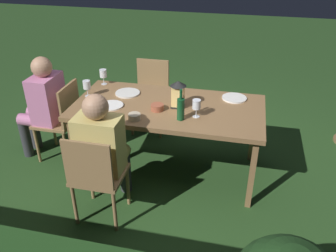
# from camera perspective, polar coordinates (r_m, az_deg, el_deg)

# --- Properties ---
(ground_plane) EXTENTS (16.00, 16.00, 0.00)m
(ground_plane) POSITION_cam_1_polar(r_m,az_deg,el_deg) (3.81, -0.00, -6.95)
(ground_plane) COLOR #26471E
(dining_table) EXTENTS (1.84, 0.93, 0.76)m
(dining_table) POSITION_cam_1_polar(r_m,az_deg,el_deg) (3.44, -0.00, 2.50)
(dining_table) COLOR olive
(dining_table) RESTS_ON ground
(chair_head_far) EXTENTS (0.40, 0.42, 0.87)m
(chair_head_far) POSITION_cam_1_polar(r_m,az_deg,el_deg) (3.95, -16.79, 1.31)
(chair_head_far) COLOR #937047
(chair_head_far) RESTS_ON ground
(person_in_pink) EXTENTS (0.48, 0.38, 1.15)m
(person_in_pink) POSITION_cam_1_polar(r_m,az_deg,el_deg) (3.98, -19.58, 3.51)
(person_in_pink) COLOR #C675A3
(person_in_pink) RESTS_ON ground
(chair_side_left_b) EXTENTS (0.42, 0.40, 0.87)m
(chair_side_left_b) POSITION_cam_1_polar(r_m,az_deg,el_deg) (4.38, -2.79, 5.45)
(chair_side_left_b) COLOR #937047
(chair_side_left_b) RESTS_ON ground
(chair_side_right_b) EXTENTS (0.42, 0.40, 0.87)m
(chair_side_right_b) POSITION_cam_1_polar(r_m,az_deg,el_deg) (2.99, -11.59, -7.72)
(chair_side_right_b) COLOR #937047
(chair_side_right_b) RESTS_ON ground
(person_in_mustard) EXTENTS (0.38, 0.47, 1.15)m
(person_in_mustard) POSITION_cam_1_polar(r_m,az_deg,el_deg) (3.05, -10.43, -3.31)
(person_in_mustard) COLOR tan
(person_in_mustard) RESTS_ON ground
(lantern_centerpiece) EXTENTS (0.15, 0.15, 0.27)m
(lantern_centerpiece) POSITION_cam_1_polar(r_m,az_deg,el_deg) (3.34, 1.64, 5.42)
(lantern_centerpiece) COLOR black
(lantern_centerpiece) RESTS_ON dining_table
(green_bottle_on_table) EXTENTS (0.07, 0.07, 0.29)m
(green_bottle_on_table) POSITION_cam_1_polar(r_m,az_deg,el_deg) (3.12, 2.07, 2.85)
(green_bottle_on_table) COLOR #144723
(green_bottle_on_table) RESTS_ON dining_table
(wine_glass_a) EXTENTS (0.08, 0.08, 0.17)m
(wine_glass_a) POSITION_cam_1_polar(r_m,az_deg,el_deg) (3.67, -13.00, 6.40)
(wine_glass_a) COLOR silver
(wine_glass_a) RESTS_ON dining_table
(wine_glass_b) EXTENTS (0.08, 0.08, 0.17)m
(wine_glass_b) POSITION_cam_1_polar(r_m,az_deg,el_deg) (3.17, 4.64, 3.38)
(wine_glass_b) COLOR silver
(wine_glass_b) RESTS_ON dining_table
(wine_glass_c) EXTENTS (0.08, 0.08, 0.17)m
(wine_glass_c) POSITION_cam_1_polar(r_m,az_deg,el_deg) (3.93, -10.44, 8.26)
(wine_glass_c) COLOR silver
(wine_glass_c) RESTS_ON dining_table
(plate_a) EXTENTS (0.23, 0.23, 0.01)m
(plate_a) POSITION_cam_1_polar(r_m,az_deg,el_deg) (3.45, -9.10, 3.30)
(plate_a) COLOR white
(plate_a) RESTS_ON dining_table
(plate_b) EXTENTS (0.25, 0.25, 0.01)m
(plate_b) POSITION_cam_1_polar(r_m,az_deg,el_deg) (3.62, 10.68, 4.47)
(plate_b) COLOR white
(plate_b) RESTS_ON dining_table
(plate_c) EXTENTS (0.25, 0.25, 0.01)m
(plate_c) POSITION_cam_1_polar(r_m,az_deg,el_deg) (3.70, -6.55, 5.33)
(plate_c) COLOR silver
(plate_c) RESTS_ON dining_table
(bowl_olives) EXTENTS (0.12, 0.12, 0.06)m
(bowl_olives) POSITION_cam_1_polar(r_m,az_deg,el_deg) (3.32, -1.75, 3.08)
(bowl_olives) COLOR #9E5138
(bowl_olives) RESTS_ON dining_table
(bowl_bread) EXTENTS (0.11, 0.11, 0.05)m
(bowl_bread) POSITION_cam_1_polar(r_m,az_deg,el_deg) (3.17, -5.45, 1.55)
(bowl_bread) COLOR #BCAD8E
(bowl_bread) RESTS_ON dining_table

